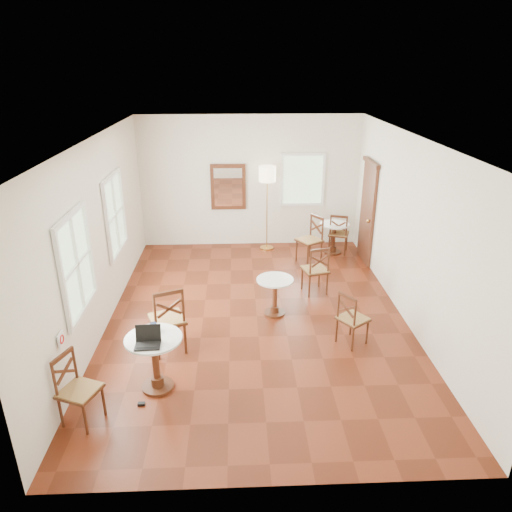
{
  "coord_description": "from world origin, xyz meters",
  "views": [
    {
      "loc": [
        -0.32,
        -7.05,
        4.06
      ],
      "look_at": [
        0.0,
        0.3,
        1.0
      ],
      "focal_mm": 32.99,
      "sensor_mm": 36.0,
      "label": 1
    }
  ],
  "objects": [
    {
      "name": "power_adapter",
      "position": [
        -1.57,
        -2.19,
        0.02
      ],
      "size": [
        0.09,
        0.05,
        0.04
      ],
      "primitive_type": "cube",
      "color": "black",
      "rests_on": "ground"
    },
    {
      "name": "cafe_table_back",
      "position": [
        1.87,
        2.82,
        0.43
      ],
      "size": [
        0.66,
        0.66,
        0.7
      ],
      "color": "#472311",
      "rests_on": "ground"
    },
    {
      "name": "water_glass",
      "position": [
        -1.5,
        -1.96,
        0.83
      ],
      "size": [
        0.06,
        0.06,
        0.1
      ],
      "primitive_type": "cylinder",
      "color": "white",
      "rests_on": "cafe_table_near"
    },
    {
      "name": "cafe_table_mid",
      "position": [
        0.31,
        0.08,
        0.41
      ],
      "size": [
        0.63,
        0.63,
        0.66
      ],
      "color": "#472311",
      "rests_on": "ground"
    },
    {
      "name": "laptop",
      "position": [
        -1.45,
        -1.99,
        0.84
      ],
      "size": [
        0.33,
        0.28,
        0.23
      ],
      "rotation": [
        0.0,
        0.0,
        0.04
      ],
      "color": "black",
      "rests_on": "cafe_table_near"
    },
    {
      "name": "chair_mid_b",
      "position": [
        1.41,
        -0.89,
        0.43
      ],
      "size": [
        0.56,
        0.56,
        0.87
      ],
      "rotation": [
        0.0,
        0.0,
        2.19
      ],
      "color": "#472311",
      "rests_on": "ground"
    },
    {
      "name": "navy_mug",
      "position": [
        -1.43,
        -1.66,
        0.84
      ],
      "size": [
        0.13,
        0.09,
        0.1
      ],
      "color": "black",
      "rests_on": "cafe_table_near"
    },
    {
      "name": "cafe_table_near",
      "position": [
        -1.41,
        -1.85,
        0.49
      ],
      "size": [
        0.74,
        0.74,
        0.78
      ],
      "color": "#472311",
      "rests_on": "ground"
    },
    {
      "name": "chair_near_b",
      "position": [
        -2.23,
        -2.43,
        0.46
      ],
      "size": [
        0.55,
        0.55,
        0.92
      ],
      "rotation": [
        0.0,
        0.0,
        1.19
      ],
      "color": "#472311",
      "rests_on": "ground"
    },
    {
      "name": "room_shell",
      "position": [
        -0.06,
        0.27,
        1.89
      ],
      "size": [
        5.02,
        7.02,
        3.01
      ],
      "color": "silver",
      "rests_on": "ground"
    },
    {
      "name": "chair_back_b",
      "position": [
        1.26,
        2.36,
        0.5
      ],
      "size": [
        0.64,
        0.64,
        1.01
      ],
      "rotation": [
        0.0,
        0.0,
        -1.02
      ],
      "color": "#472311",
      "rests_on": "ground"
    },
    {
      "name": "ground",
      "position": [
        0.0,
        0.0,
        0.0
      ],
      "size": [
        7.0,
        7.0,
        0.0
      ],
      "primitive_type": "plane",
      "color": "#632410",
      "rests_on": "ground"
    },
    {
      "name": "floor_lamp",
      "position": [
        0.37,
        3.15,
        1.64
      ],
      "size": [
        0.38,
        0.38,
        1.93
      ],
      "color": "#BF8C3F",
      "rests_on": "ground"
    },
    {
      "name": "mouse",
      "position": [
        -1.46,
        -1.82,
        0.8
      ],
      "size": [
        0.11,
        0.08,
        0.04
      ],
      "primitive_type": "ellipsoid",
      "rotation": [
        0.0,
        0.0,
        0.11
      ],
      "color": "black",
      "rests_on": "cafe_table_near"
    },
    {
      "name": "chair_back_a",
      "position": [
        1.97,
        2.82,
        0.47
      ],
      "size": [
        0.55,
        0.55,
        0.94
      ],
      "rotation": [
        0.0,
        0.0,
        2.82
      ],
      "color": "#472311",
      "rests_on": "ground"
    },
    {
      "name": "chair_near_a",
      "position": [
        -1.36,
        -0.96,
        0.54
      ],
      "size": [
        0.64,
        0.64,
        1.08
      ],
      "rotation": [
        0.0,
        0.0,
        3.51
      ],
      "color": "#472311",
      "rests_on": "ground"
    },
    {
      "name": "chair_mid_a",
      "position": [
        1.14,
        0.86,
        0.47
      ],
      "size": [
        0.53,
        0.53,
        0.95
      ],
      "rotation": [
        0.0,
        0.0,
        3.4
      ],
      "color": "#472311",
      "rests_on": "ground"
    }
  ]
}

